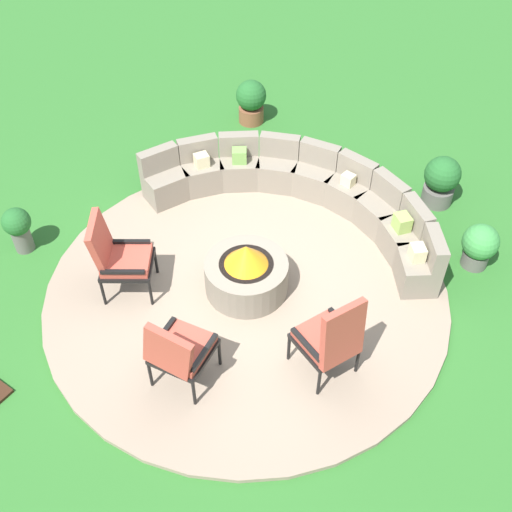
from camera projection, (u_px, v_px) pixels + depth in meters
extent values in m
plane|color=#2D6B28|center=(247.00, 291.00, 7.61)|extent=(24.00, 24.00, 0.00)
cylinder|color=gray|center=(247.00, 290.00, 7.59)|extent=(4.89, 4.89, 0.06)
cylinder|color=gray|center=(246.00, 276.00, 7.42)|extent=(1.00, 1.00, 0.43)
cylinder|color=black|center=(246.00, 265.00, 7.29)|extent=(0.65, 0.65, 0.06)
cone|color=orange|center=(246.00, 255.00, 7.17)|extent=(0.52, 0.52, 0.28)
cube|color=gray|center=(417.00, 271.00, 7.49)|extent=(0.70, 0.71, 0.42)
cube|color=gray|center=(435.00, 248.00, 7.23)|extent=(0.47, 0.54, 0.32)
cube|color=gray|center=(402.00, 240.00, 7.86)|extent=(0.71, 0.69, 0.42)
cube|color=gray|center=(417.00, 216.00, 7.63)|extent=(0.54, 0.46, 0.32)
cube|color=gray|center=(378.00, 215.00, 8.21)|extent=(0.68, 0.63, 0.42)
cube|color=gray|center=(390.00, 189.00, 8.00)|extent=(0.58, 0.36, 0.32)
cube|color=gray|center=(348.00, 195.00, 8.50)|extent=(0.61, 0.51, 0.42)
cube|color=gray|center=(357.00, 168.00, 8.32)|extent=(0.57, 0.23, 0.32)
cube|color=gray|center=(314.00, 181.00, 8.72)|extent=(0.61, 0.52, 0.42)
cube|color=gray|center=(320.00, 154.00, 8.55)|extent=(0.57, 0.24, 0.32)
cube|color=gray|center=(277.00, 173.00, 8.85)|extent=(0.69, 0.63, 0.42)
cube|color=gray|center=(280.00, 146.00, 8.68)|extent=(0.57, 0.37, 0.32)
cube|color=gray|center=(240.00, 171.00, 8.88)|extent=(0.72, 0.70, 0.42)
cube|color=gray|center=(239.00, 144.00, 8.71)|extent=(0.54, 0.47, 0.32)
cube|color=gray|center=(202.00, 176.00, 8.80)|extent=(0.69, 0.71, 0.42)
cube|color=gray|center=(198.00, 148.00, 8.64)|extent=(0.46, 0.54, 0.32)
cube|color=gray|center=(166.00, 186.00, 8.63)|extent=(0.62, 0.68, 0.42)
cube|color=gray|center=(158.00, 159.00, 8.46)|extent=(0.35, 0.58, 0.32)
cube|color=beige|center=(348.00, 180.00, 8.27)|extent=(0.18, 0.15, 0.16)
cube|color=#93B756|center=(402.00, 223.00, 7.63)|extent=(0.27, 0.26, 0.21)
cube|color=beige|center=(417.00, 253.00, 7.27)|extent=(0.25, 0.25, 0.19)
cube|color=#70A34C|center=(239.00, 156.00, 8.62)|extent=(0.26, 0.26, 0.20)
cube|color=beige|center=(202.00, 160.00, 8.55)|extent=(0.23, 0.24, 0.19)
cylinder|color=black|center=(156.00, 262.00, 7.62)|extent=(0.04, 0.04, 0.38)
cylinder|color=black|center=(151.00, 293.00, 7.25)|extent=(0.04, 0.04, 0.38)
cylinder|color=black|center=(111.00, 261.00, 7.62)|extent=(0.04, 0.04, 0.38)
cylinder|color=black|center=(103.00, 293.00, 7.25)|extent=(0.04, 0.04, 0.38)
cube|color=black|center=(128.00, 265.00, 7.29)|extent=(0.81, 0.80, 0.05)
cube|color=#B24738|center=(127.00, 260.00, 7.24)|extent=(0.74, 0.73, 0.09)
cube|color=#B24738|center=(100.00, 243.00, 7.04)|extent=(0.39, 0.55, 0.70)
cube|color=black|center=(129.00, 242.00, 7.37)|extent=(0.44, 0.33, 0.04)
cube|color=black|center=(123.00, 272.00, 7.02)|extent=(0.44, 0.33, 0.04)
cylinder|color=black|center=(178.00, 336.00, 6.81)|extent=(0.04, 0.04, 0.38)
cylinder|color=black|center=(220.00, 353.00, 6.65)|extent=(0.04, 0.04, 0.38)
cylinder|color=black|center=(150.00, 374.00, 6.45)|extent=(0.04, 0.04, 0.38)
cylinder|color=black|center=(194.00, 393.00, 6.29)|extent=(0.04, 0.04, 0.38)
cube|color=black|center=(184.00, 351.00, 6.40)|extent=(0.65, 0.67, 0.05)
cube|color=#B24738|center=(183.00, 347.00, 6.35)|extent=(0.60, 0.62, 0.09)
cube|color=#B24738|center=(168.00, 352.00, 6.02)|extent=(0.59, 0.19, 0.62)
cube|color=black|center=(162.00, 335.00, 6.38)|extent=(0.13, 0.50, 0.04)
cube|color=black|center=(204.00, 352.00, 6.23)|extent=(0.13, 0.50, 0.04)
cylinder|color=black|center=(289.00, 348.00, 6.70)|extent=(0.04, 0.04, 0.38)
cylinder|color=black|center=(327.00, 327.00, 6.90)|extent=(0.04, 0.04, 0.38)
cylinder|color=black|center=(319.00, 383.00, 6.38)|extent=(0.04, 0.04, 0.38)
cylinder|color=black|center=(357.00, 360.00, 6.58)|extent=(0.04, 0.04, 0.38)
cube|color=black|center=(324.00, 342.00, 6.49)|extent=(0.73, 0.72, 0.05)
cube|color=#B24738|center=(325.00, 338.00, 6.44)|extent=(0.68, 0.67, 0.09)
cube|color=#B24738|center=(343.00, 335.00, 6.07)|extent=(0.32, 0.56, 0.74)
cube|color=black|center=(306.00, 345.00, 6.29)|extent=(0.47, 0.23, 0.04)
cube|color=black|center=(344.00, 324.00, 6.49)|extent=(0.47, 0.23, 0.04)
cylinder|color=brown|center=(251.00, 114.00, 10.20)|extent=(0.41, 0.41, 0.26)
sphere|color=#236028|center=(251.00, 95.00, 9.95)|extent=(0.49, 0.49, 0.49)
cylinder|color=#605B56|center=(23.00, 239.00, 8.03)|extent=(0.24, 0.24, 0.34)
sphere|color=#236028|center=(16.00, 222.00, 7.81)|extent=(0.36, 0.36, 0.36)
sphere|color=yellow|center=(17.00, 219.00, 7.75)|extent=(0.11, 0.11, 0.11)
cylinder|color=#605B56|center=(437.00, 195.00, 8.73)|extent=(0.43, 0.43, 0.26)
sphere|color=#236028|center=(443.00, 174.00, 8.47)|extent=(0.50, 0.50, 0.50)
cylinder|color=#605B56|center=(475.00, 258.00, 7.87)|extent=(0.33, 0.33, 0.21)
sphere|color=#3D8E42|center=(481.00, 242.00, 7.66)|extent=(0.46, 0.46, 0.46)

